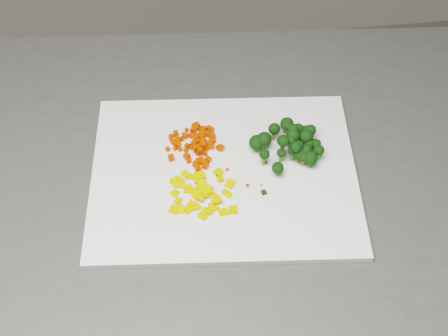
{
  "coord_description": "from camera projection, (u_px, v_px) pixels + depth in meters",
  "views": [
    {
      "loc": [
        0.15,
        -0.01,
        1.69
      ],
      "look_at": [
        0.22,
        0.59,
        0.92
      ],
      "focal_mm": 50.0,
      "sensor_mm": 36.0,
      "label": 1
    }
  ],
  "objects": [
    {
      "name": "pepper_chunk_3",
      "position": [
        214.0,
        206.0,
        0.94
      ],
      "size": [
        0.02,
        0.02,
        0.01
      ],
      "primitive_type": "cube",
      "rotation": [
        -0.07,
        0.1,
        0.4
      ],
      "color": "gold",
      "rests_on": "pepper_pile"
    },
    {
      "name": "carrot_cube_37",
      "position": [
        206.0,
        166.0,
        0.99
      ],
      "size": [
        0.01,
        0.01,
        0.01
      ],
      "primitive_type": "cube",
      "rotation": [
        0.0,
        0.0,
        1.01
      ],
      "color": "red",
      "rests_on": "carrot_pile"
    },
    {
      "name": "pepper_chunk_9",
      "position": [
        177.0,
        181.0,
        0.97
      ],
      "size": [
        0.02,
        0.02,
        0.01
      ],
      "primitive_type": "cube",
      "rotation": [
        -0.09,
        0.13,
        1.69
      ],
      "color": "gold",
      "rests_on": "pepper_pile"
    },
    {
      "name": "pepper_chunk_6",
      "position": [
        188.0,
        210.0,
        0.94
      ],
      "size": [
        0.02,
        0.02,
        0.01
      ],
      "primitive_type": "cube",
      "rotation": [
        0.04,
        0.06,
        2.17
      ],
      "color": "gold",
      "rests_on": "pepper_pile"
    },
    {
      "name": "carrot_cube_65",
      "position": [
        201.0,
        160.0,
        0.99
      ],
      "size": [
        0.01,
        0.01,
        0.01
      ],
      "primitive_type": "cube",
      "rotation": [
        0.0,
        0.0,
        2.06
      ],
      "color": "red",
      "rests_on": "carrot_pile"
    },
    {
      "name": "broccoli_floret_16",
      "position": [
        303.0,
        159.0,
        0.98
      ],
      "size": [
        0.03,
        0.03,
        0.03
      ],
      "primitive_type": null,
      "color": "black",
      "rests_on": "broccoli_pile"
    },
    {
      "name": "carrot_cube_49",
      "position": [
        186.0,
        151.0,
        1.01
      ],
      "size": [
        0.01,
        0.01,
        0.01
      ],
      "primitive_type": "cube",
      "rotation": [
        0.0,
        0.0,
        0.42
      ],
      "color": "red",
      "rests_on": "carrot_pile"
    },
    {
      "name": "broccoli_floret_21",
      "position": [
        290.0,
        144.0,
        1.0
      ],
      "size": [
        0.02,
        0.02,
        0.03
      ],
      "primitive_type": null,
      "color": "black",
      "rests_on": "broccoli_pile"
    },
    {
      "name": "broccoli_floret_17",
      "position": [
        308.0,
        145.0,
        1.0
      ],
      "size": [
        0.02,
        0.02,
        0.02
      ],
      "primitive_type": null,
      "color": "black",
      "rests_on": "broccoli_pile"
    },
    {
      "name": "pepper_chunk_8",
      "position": [
        209.0,
        190.0,
        0.96
      ],
      "size": [
        0.02,
        0.02,
        0.01
      ],
      "primitive_type": "cube",
      "rotation": [
        -0.11,
        0.08,
        1.08
      ],
      "color": "gold",
      "rests_on": "pepper_pile"
    },
    {
      "name": "carrot_cube_24",
      "position": [
        176.0,
        133.0,
        1.03
      ],
      "size": [
        0.01,
        0.01,
        0.01
      ],
      "primitive_type": "cube",
      "rotation": [
        0.0,
        0.0,
        0.17
      ],
      "color": "red",
      "rests_on": "carrot_pile"
    },
    {
      "name": "carrot_cube_30",
      "position": [
        171.0,
        139.0,
        1.02
      ],
      "size": [
        0.01,
        0.01,
        0.01
      ],
      "primitive_type": "cube",
      "rotation": [
        0.0,
        0.0,
        2.05
      ],
      "color": "red",
      "rests_on": "carrot_pile"
    },
    {
      "name": "pepper_chunk_33",
      "position": [
        187.0,
        189.0,
        0.96
      ],
      "size": [
        0.01,
        0.01,
        0.01
      ],
      "primitive_type": "cube",
      "rotation": [
        -0.07,
        -0.02,
        3.05
      ],
      "color": "gold",
      "rests_on": "pepper_pile"
    },
    {
      "name": "stray_bit_5",
      "position": [
        264.0,
        192.0,
        0.96
      ],
      "size": [
        0.01,
        0.01,
        0.0
      ],
      "primitive_type": "cube",
      "rotation": [
        0.0,
        0.0,
        0.29
      ],
      "color": "black",
      "rests_on": "cutting_board"
    },
    {
      "name": "pepper_chunk_4",
      "position": [
        175.0,
        193.0,
        0.96
      ],
      "size": [
        0.02,
        0.02,
        0.0
      ],
      "primitive_type": "cube",
      "rotation": [
        0.03,
        0.06,
        0.76
      ],
      "color": "gold",
      "rests_on": "pepper_pile"
    },
    {
      "name": "cutting_board",
      "position": [
        224.0,
        174.0,
        0.99
      ],
      "size": [
        0.45,
        0.36,
        0.01
      ],
      "primitive_type": "cube",
      "rotation": [
        0.0,
        0.0,
        -0.09
      ],
      "color": "white",
      "rests_on": "counter_block"
    },
    {
      "name": "carrot_cube_39",
      "position": [
        202.0,
        137.0,
        1.01
      ],
      "size": [
        0.01,
        0.01,
        0.01
      ],
      "primitive_type": "cube",
      "rotation": [
        0.0,
        0.0,
        0.6
      ],
      "color": "red",
      "rests_on": "carrot_pile"
    },
    {
      "name": "pepper_chunk_26",
      "position": [
        230.0,
        184.0,
        0.97
      ],
      "size": [
        0.02,
        0.02,
        0.01
      ],
      "primitive_type": "cube",
      "rotation": [
        -0.1,
        -0.13,
        0.93
      ],
      "color": "gold",
      "rests_on": "pepper_pile"
    },
    {
      "name": "broccoli_floret_5",
      "position": [
        290.0,
        144.0,
        0.99
      ],
      "size": [
        0.02,
        0.02,
        0.03
      ],
      "primitive_type": null,
      "color": "black",
      "rests_on": "broccoli_pile"
    },
    {
      "name": "broccoli_floret_4",
      "position": [
        277.0,
        170.0,
        0.97
      ],
      "size": [
        0.03,
        0.03,
        0.02
      ],
      "primitive_type": null,
      "color": "black",
      "rests_on": "broccoli_pile"
    },
    {
      "name": "carrot_cube_66",
      "position": [
        196.0,
        164.0,
        0.99
      ],
      "size": [
        0.01,
        0.01,
        0.01
      ],
      "primitive_type": "cube",
      "rotation": [
        0.0,
        0.0,
        2.59
      ],
      "color": "red",
      "rests_on": "carrot_pile"
    },
    {
      "name": "carrot_pile",
      "position": [
        194.0,
        143.0,
        1.0
      ],
      "size": [
        0.09,
        0.09,
        0.03
      ],
      "primitive_type": null,
      "color": "red",
      "rests_on": "cutting_board"
    },
    {
      "name": "carrot_cube_19",
      "position": [
        195.0,
        163.0,
        0.99
      ],
      "size": [
        0.01,
        0.01,
        0.01
      ],
      "primitive_type": "cube",
      "rotation": [
        0.0,
        0.0,
        1.04
      ],
      "color": "red",
      "rests_on": "carrot_pile"
    },
    {
      "name": "pepper_chunk_16",
      "position": [
        190.0,
        176.0,
        0.98
      ],
      "size": [
        0.02,
        0.02,
        0.01
      ],
      "primitive_type": "cube",
      "rotation": [
        0.14,
        0.14,
        1.21
      ],
      "color": "gold",
      "rests_on": "pepper_pile"
    },
    {
      "name": "broccoli_floret_27",
      "position": [
        318.0,
        153.0,
        0.99
      ],
      "size": [
        0.02,
        0.02,
        0.03
      ],
      "primitive_type": null,
      "color": "black",
      "rests_on": "broccoli_pile"
    },
    {
      "name": "carrot_cube_63",
      "position": [
        168.0,
        149.0,
        1.01
      ],
      "size": [
        0.01,
        0.01,
        0.01
      ],
      "primitive_type": "cube",
      "rotation": [
        0.0,
        0.0,
        0.37
      ],
      "color": "red",
      "rests_on": "carrot_pile"
    },
    {
      "name": "carrot_cube_5",
      "position": [
        214.0,
        141.0,
        1.02
      ],
      "size": [
        0.01,
        0.01,
        0.01
      ],
      "primitive_type": "cube",
      "rotation": [
        0.0,
        0.0,
        1.8
      ],
      "color": "red",
      "rests_on": "carrot_pile"
    },
    {
      "name": "carrot_cube_6",
      "position": [
        212.0,
        136.0,
        1.03
      ],
      "size": [
        0.01,
        0.01,
        0.01
      ],
      "primitive_type": "cube",
      "rotation": [
        0.0,
        0.0,
        0.02
      ],
      "color": "red",
      "rests_on": "carrot_pile"
    },
    {
      "name": "broccoli_floret_11",
      "position": [
        264.0,
        141.0,
        1.0
      ],
      "size": [
        0.03,
        0.03,
        0.03
      ],
      "primitive_type": null,
      "color": "black",
      "rests_on": "broccoli_pile"
    },
    {
      "name": "pepper_chunk_0",
      "position": [
        206.0,
        191.0,
        0.96
      ],
      "size": [
        0.02,
        0.02,
        0.0
      ],
      "primitive_type": "cube",
      "rotation": [
        0.14,
        -0.03,
        2.78
      ],
      "color": "gold",
      "rests_on": "pepper_pile"
    },
    {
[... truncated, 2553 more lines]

